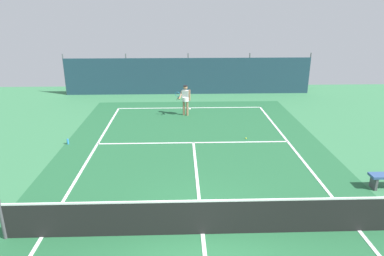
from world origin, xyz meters
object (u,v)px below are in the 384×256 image
object	(u,v)px
tennis_net	(203,217)
water_bottle	(68,142)
tennis_player	(185,98)
tennis_ball_near_player	(246,138)
parked_car	(168,74)

from	to	relation	value
tennis_net	water_bottle	xyz separation A→B (m)	(-5.36, 6.43, -0.39)
tennis_net	tennis_player	xyz separation A→B (m)	(-0.28, 10.48, 0.45)
tennis_player	tennis_ball_near_player	distance (m)	4.62
tennis_net	parked_car	xyz separation A→B (m)	(-1.47, 18.39, 0.33)
tennis_net	tennis_ball_near_player	size ratio (longest dim) A/B	153.33
tennis_player	parked_car	distance (m)	8.00
tennis_net	water_bottle	size ratio (longest dim) A/B	42.17
tennis_player	water_bottle	size ratio (longest dim) A/B	6.83
tennis_ball_near_player	water_bottle	distance (m)	7.73
tennis_ball_near_player	water_bottle	bearing A→B (deg)	-177.26
parked_car	tennis_player	bearing A→B (deg)	92.78
tennis_player	water_bottle	xyz separation A→B (m)	(-5.08, -4.05, -0.84)
tennis_net	water_bottle	bearing A→B (deg)	129.83
tennis_ball_near_player	parked_car	xyz separation A→B (m)	(-3.82, 11.59, 0.81)
tennis_player	tennis_ball_near_player	bearing A→B (deg)	146.40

